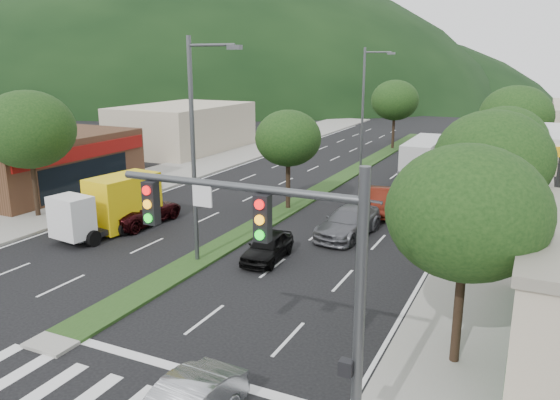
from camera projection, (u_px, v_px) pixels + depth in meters
The scene contains 28 objects.
ground at pixel (63, 339), 18.15m from camera, with size 160.00×160.00×0.00m, color black.
sidewalk_right at pixel (512, 204), 34.78m from camera, with size 5.00×90.00×0.15m, color gray.
sidewalk_left at pixel (181, 170), 45.40m from camera, with size 6.00×90.00×0.15m, color gray.
median at pixel (341, 178), 42.61m from camera, with size 1.60×56.00×0.12m, color #1A3212.
crosswalk at pixel (11, 369), 16.40m from camera, with size 19.00×2.20×0.01m, color silver.
traffic_signal at pixel (291, 267), 11.88m from camera, with size 6.12×0.40×7.00m.
shop_left at pixel (33, 162), 38.45m from camera, with size 10.15×12.00×4.00m.
bldg_left_far at pixel (184, 128), 55.21m from camera, with size 9.00×14.00×4.60m, color #B2A78E.
hill_far at pixel (161, 94), 147.62m from camera, with size 176.00×132.00×82.00m, color black.
tree_r_a at pixel (467, 213), 15.44m from camera, with size 4.60×4.60×6.63m.
tree_r_b at pixel (493, 160), 22.38m from camera, with size 4.80×4.80×6.94m.
tree_r_c at pixel (505, 141), 29.45m from camera, with size 4.40×4.40×6.48m.
tree_r_d at pixel (516, 116), 38.08m from camera, with size 5.00×5.00×7.17m.
tree_r_e at pixel (521, 109), 46.89m from camera, with size 4.60×4.60×6.71m.
tree_med_near at pixel (288, 138), 32.78m from camera, with size 4.00×4.00×6.02m.
tree_med_far at pixel (395, 100), 55.36m from camera, with size 4.80×4.80×6.94m.
tree_l_a at pixel (28, 130), 30.80m from camera, with size 5.20×5.20×7.25m.
streetlight_near at pixel (197, 141), 23.66m from camera, with size 2.60×0.25×10.00m.
streetlight_mid at pixel (365, 102), 45.51m from camera, with size 2.60×0.25×10.00m.
suv_maroon at pixel (142, 211), 30.81m from camera, with size 2.37×5.14×1.43m, color black.
car_queue_a at pixel (268, 247), 25.19m from camera, with size 1.50×3.73×1.27m, color black.
car_queue_b at pixel (348, 222), 28.60m from camera, with size 2.09×5.14×1.49m, color #57575C.
car_queue_c at pixel (380, 201), 32.84m from camera, with size 1.59×4.57×1.50m, color #56180E.
car_queue_d at pixel (427, 187), 36.44m from camera, with size 2.50×5.42×1.51m, color black.
car_queue_e at pixel (415, 172), 41.60m from camera, with size 1.62×4.02×1.37m, color #424246.
car_queue_f at pixel (442, 149), 52.39m from camera, with size 1.82×4.49×1.30m, color black.
box_truck at pixel (113, 206), 29.21m from camera, with size 2.90×6.17×2.94m.
motorhome at pixel (424, 158), 42.26m from camera, with size 2.61×7.97×3.04m.
Camera 1 is at (13.61, -11.70, 9.03)m, focal length 35.00 mm.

